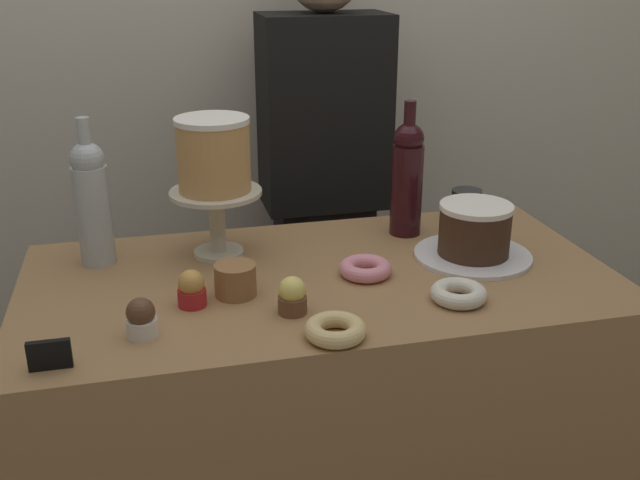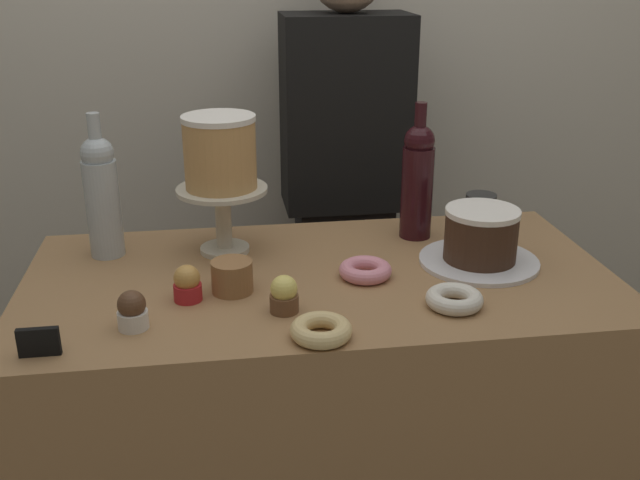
# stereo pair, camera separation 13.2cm
# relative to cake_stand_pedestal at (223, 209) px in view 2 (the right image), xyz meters

# --- Properties ---
(back_wall) EXTENTS (6.00, 0.05, 2.60)m
(back_wall) POSITION_rel_cake_stand_pedestal_xyz_m (0.20, 0.74, 0.28)
(back_wall) COLOR beige
(back_wall) RESTS_ON ground_plane
(display_counter) EXTENTS (1.25, 0.65, 0.91)m
(display_counter) POSITION_rel_cake_stand_pedestal_xyz_m (0.20, -0.16, -0.56)
(display_counter) COLOR #997047
(display_counter) RESTS_ON ground_plane
(cake_stand_pedestal) EXTENTS (0.20, 0.20, 0.15)m
(cake_stand_pedestal) POSITION_rel_cake_stand_pedestal_xyz_m (0.00, 0.00, 0.00)
(cake_stand_pedestal) COLOR beige
(cake_stand_pedestal) RESTS_ON display_counter
(white_layer_cake) EXTENTS (0.16, 0.16, 0.16)m
(white_layer_cake) POSITION_rel_cake_stand_pedestal_xyz_m (0.00, 0.00, 0.13)
(white_layer_cake) COLOR tan
(white_layer_cake) RESTS_ON cake_stand_pedestal
(silver_serving_platter) EXTENTS (0.26, 0.26, 0.01)m
(silver_serving_platter) POSITION_rel_cake_stand_pedestal_xyz_m (0.56, -0.15, -0.10)
(silver_serving_platter) COLOR white
(silver_serving_platter) RESTS_ON display_counter
(chocolate_round_cake) EXTENTS (0.16, 0.16, 0.12)m
(chocolate_round_cake) POSITION_rel_cake_stand_pedestal_xyz_m (0.56, -0.15, -0.04)
(chocolate_round_cake) COLOR #3D2619
(chocolate_round_cake) RESTS_ON silver_serving_platter
(wine_bottle_clear) EXTENTS (0.08, 0.08, 0.33)m
(wine_bottle_clear) POSITION_rel_cake_stand_pedestal_xyz_m (-0.26, 0.02, 0.04)
(wine_bottle_clear) COLOR #B2BCC1
(wine_bottle_clear) RESTS_ON display_counter
(wine_bottle_dark_red) EXTENTS (0.08, 0.08, 0.33)m
(wine_bottle_dark_red) POSITION_rel_cake_stand_pedestal_xyz_m (0.46, 0.03, 0.04)
(wine_bottle_dark_red) COLOR black
(wine_bottle_dark_red) RESTS_ON display_counter
(cupcake_chocolate) EXTENTS (0.06, 0.06, 0.07)m
(cupcake_chocolate) POSITION_rel_cake_stand_pedestal_xyz_m (-0.18, -0.35, -0.07)
(cupcake_chocolate) COLOR white
(cupcake_chocolate) RESTS_ON display_counter
(cupcake_lemon) EXTENTS (0.06, 0.06, 0.07)m
(cupcake_lemon) POSITION_rel_cake_stand_pedestal_xyz_m (0.11, -0.32, -0.07)
(cupcake_lemon) COLOR brown
(cupcake_lemon) RESTS_ON display_counter
(cupcake_caramel) EXTENTS (0.06, 0.06, 0.07)m
(cupcake_caramel) POSITION_rel_cake_stand_pedestal_xyz_m (-0.08, -0.24, -0.07)
(cupcake_caramel) COLOR red
(cupcake_caramel) RESTS_ON display_counter
(donut_sugar) EXTENTS (0.11, 0.11, 0.03)m
(donut_sugar) POSITION_rel_cake_stand_pedestal_xyz_m (0.43, -0.35, -0.09)
(donut_sugar) COLOR silver
(donut_sugar) RESTS_ON display_counter
(donut_pink) EXTENTS (0.11, 0.11, 0.03)m
(donut_pink) POSITION_rel_cake_stand_pedestal_xyz_m (0.29, -0.19, -0.09)
(donut_pink) COLOR pink
(donut_pink) RESTS_ON display_counter
(donut_glazed) EXTENTS (0.11, 0.11, 0.03)m
(donut_glazed) POSITION_rel_cake_stand_pedestal_xyz_m (0.16, -0.43, -0.09)
(donut_glazed) COLOR #E0C17F
(donut_glazed) RESTS_ON display_counter
(cookie_stack) EXTENTS (0.08, 0.08, 0.07)m
(cookie_stack) POSITION_rel_cake_stand_pedestal_xyz_m (0.01, -0.22, -0.07)
(cookie_stack) COLOR olive
(cookie_stack) RESTS_ON display_counter
(price_sign_chalkboard) EXTENTS (0.07, 0.01, 0.05)m
(price_sign_chalkboard) POSITION_rel_cake_stand_pedestal_xyz_m (-0.32, -0.42, -0.08)
(price_sign_chalkboard) COLOR black
(price_sign_chalkboard) RESTS_ON display_counter
(coffee_cup_ceramic) EXTENTS (0.08, 0.08, 0.08)m
(coffee_cup_ceramic) POSITION_rel_cake_stand_pedestal_xyz_m (0.64, 0.07, -0.06)
(coffee_cup_ceramic) COLOR #282828
(coffee_cup_ceramic) RESTS_ON display_counter
(barista_figure) EXTENTS (0.36, 0.22, 1.60)m
(barista_figure) POSITION_rel_cake_stand_pedestal_xyz_m (0.37, 0.48, -0.18)
(barista_figure) COLOR black
(barista_figure) RESTS_ON ground_plane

